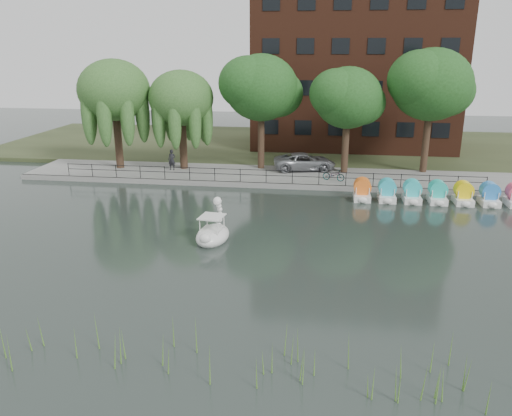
% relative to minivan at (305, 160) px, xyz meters
% --- Properties ---
extents(ground_plane, '(120.00, 120.00, 0.00)m').
position_rel_minivan_xyz_m(ground_plane, '(-2.72, -17.74, -1.22)').
color(ground_plane, '#3A4743').
extents(promenade, '(40.00, 6.00, 0.40)m').
position_rel_minivan_xyz_m(promenade, '(-2.72, -1.74, -1.02)').
color(promenade, gray).
rests_on(promenade, ground_plane).
extents(kerb, '(40.00, 0.25, 0.40)m').
position_rel_minivan_xyz_m(kerb, '(-2.72, -4.69, -1.02)').
color(kerb, gray).
rests_on(kerb, ground_plane).
extents(land_strip, '(60.00, 22.00, 0.36)m').
position_rel_minivan_xyz_m(land_strip, '(-2.72, 12.26, -1.04)').
color(land_strip, '#47512D').
rests_on(land_strip, ground_plane).
extents(railing, '(32.00, 0.05, 1.00)m').
position_rel_minivan_xyz_m(railing, '(-2.72, -4.49, -0.07)').
color(railing, black).
rests_on(railing, promenade).
extents(apartment_building, '(20.00, 10.07, 18.00)m').
position_rel_minivan_xyz_m(apartment_building, '(4.28, 12.23, 8.14)').
color(apartment_building, '#4C1E16').
rests_on(apartment_building, land_strip).
extents(willow_left, '(5.88, 5.88, 9.01)m').
position_rel_minivan_xyz_m(willow_left, '(-15.72, -1.24, 5.65)').
color(willow_left, '#473323').
rests_on(willow_left, promenade).
extents(willow_mid, '(5.32, 5.32, 8.15)m').
position_rel_minivan_xyz_m(willow_mid, '(-10.22, -0.74, 5.03)').
color(willow_mid, '#473323').
rests_on(willow_mid, promenade).
extents(broadleaf_center, '(6.00, 6.00, 9.25)m').
position_rel_minivan_xyz_m(broadleaf_center, '(-3.72, 0.26, 5.84)').
color(broadleaf_center, '#473323').
rests_on(broadleaf_center, promenade).
extents(broadleaf_right, '(5.40, 5.40, 8.32)m').
position_rel_minivan_xyz_m(broadleaf_right, '(3.28, -0.24, 5.17)').
color(broadleaf_right, '#473323').
rests_on(broadleaf_right, promenade).
extents(broadleaf_far, '(6.30, 6.30, 9.71)m').
position_rel_minivan_xyz_m(broadleaf_far, '(9.78, 0.76, 6.18)').
color(broadleaf_far, '#473323').
rests_on(broadleaf_far, promenade).
extents(minivan, '(3.90, 6.33, 1.64)m').
position_rel_minivan_xyz_m(minivan, '(0.00, 0.00, 0.00)').
color(minivan, gray).
rests_on(minivan, promenade).
extents(bicycle, '(1.09, 1.82, 1.00)m').
position_rel_minivan_xyz_m(bicycle, '(2.38, -3.23, -0.32)').
color(bicycle, gray).
rests_on(bicycle, promenade).
extents(pedestrian, '(0.75, 0.54, 1.98)m').
position_rel_minivan_xyz_m(pedestrian, '(-11.04, -1.51, 0.17)').
color(pedestrian, black).
rests_on(pedestrian, promenade).
extents(swan_boat, '(2.04, 2.90, 2.28)m').
position_rel_minivan_xyz_m(swan_boat, '(-4.33, -15.90, -0.72)').
color(swan_boat, white).
rests_on(swan_boat, ground_plane).
extents(pedal_boat_row, '(11.35, 1.70, 1.40)m').
position_rel_minivan_xyz_m(pedal_boat_row, '(9.44, -6.77, -0.61)').
color(pedal_boat_row, white).
rests_on(pedal_boat_row, ground_plane).
extents(reed_bank, '(24.00, 2.40, 1.20)m').
position_rel_minivan_xyz_m(reed_bank, '(-0.72, -27.24, -0.62)').
color(reed_bank, '#669938').
rests_on(reed_bank, ground_plane).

